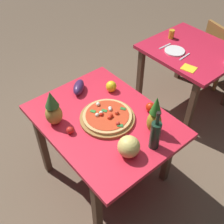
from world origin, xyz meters
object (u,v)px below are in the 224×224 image
object	(u,v)px
pizza_board	(107,118)
background_table	(190,58)
eggplant	(79,87)
knife_utensil	(185,57)
napkin_folded	(189,68)
tomato_near_board	(70,130)
pineapple_right	(53,110)
display_table	(104,127)
drinking_glass_juice	(171,34)
fork_utensil	(165,46)
pizza	(107,116)
bell_pepper	(111,86)
melon	(129,147)
dining_chair	(220,51)
tomato_by_bottle	(150,107)
pineapple_left	(155,117)
dinner_plate	(175,51)
wine_bottle	(155,134)

from	to	relation	value
pizza_board	background_table	bearing A→B (deg)	99.77
eggplant	knife_utensil	xyz separation A→B (m)	(0.25, 1.19, -0.04)
napkin_folded	tomato_near_board	bearing A→B (deg)	-91.61
pineapple_right	napkin_folded	distance (m)	1.45
display_table	pizza_board	size ratio (longest dim) A/B	2.66
drinking_glass_juice	fork_utensil	world-z (taller)	drinking_glass_juice
background_table	fork_utensil	distance (m)	0.32
pizza	bell_pepper	bearing A→B (deg)	135.19
background_table	melon	world-z (taller)	melon
pizza	melon	size ratio (longest dim) A/B	2.45
background_table	dining_chair	xyz separation A→B (m)	(-0.01, 0.66, -0.18)
tomato_by_bottle	eggplant	bearing A→B (deg)	-152.74
bell_pepper	tomato_near_board	xyz separation A→B (m)	(0.19, -0.58, -0.02)
background_table	eggplant	xyz separation A→B (m)	(-0.20, -1.37, 0.16)
pineapple_right	tomato_by_bottle	distance (m)	0.80
background_table	napkin_folded	distance (m)	0.40
melon	bell_pepper	bearing A→B (deg)	149.80
drinking_glass_juice	display_table	bearing A→B (deg)	-69.46
pineapple_right	drinking_glass_juice	distance (m)	1.79
background_table	knife_utensil	distance (m)	0.23
pineapple_left	display_table	bearing A→B (deg)	-148.67
background_table	tomato_near_board	bearing A→B (deg)	-84.23
drinking_glass_juice	tomato_near_board	bearing A→B (deg)	-74.24
bell_pepper	drinking_glass_juice	size ratio (longest dim) A/B	1.05
dining_chair	drinking_glass_juice	xyz separation A→B (m)	(-0.31, -0.65, 0.34)
pizza	eggplant	xyz separation A→B (m)	(-0.45, 0.03, 0.01)
pineapple_left	bell_pepper	distance (m)	0.61
pineapple_left	pineapple_right	size ratio (longest dim) A/B	1.09
eggplant	pineapple_left	bearing A→B (deg)	11.61
drinking_glass_juice	melon	bearing A→B (deg)	-58.60
tomato_near_board	pizza	bearing A→B (deg)	77.88
pizza	tomato_near_board	size ratio (longest dim) A/B	6.53
pizza	display_table	bearing A→B (deg)	-131.37
dining_chair	pizza	size ratio (longest dim) A/B	2.12
knife_utensil	pizza	bearing A→B (deg)	-85.32
bell_pepper	tomato_near_board	size ratio (longest dim) A/B	1.72
pineapple_right	tomato_near_board	size ratio (longest dim) A/B	5.16
pizza	drinking_glass_juice	xyz separation A→B (m)	(-0.56, 1.41, 0.01)
pizza_board	melon	xyz separation A→B (m)	(0.37, -0.11, 0.07)
knife_utensil	pineapple_right	bearing A→B (deg)	-96.10
display_table	background_table	bearing A→B (deg)	98.90
pineapple_left	dinner_plate	size ratio (longest dim) A/B	1.57
tomato_by_bottle	dinner_plate	bearing A→B (deg)	118.90
background_table	tomato_by_bottle	bearing A→B (deg)	-69.69
wine_bottle	bell_pepper	xyz separation A→B (m)	(-0.70, 0.18, -0.08)
wine_bottle	napkin_folded	world-z (taller)	wine_bottle
dining_chair	bell_pepper	bearing A→B (deg)	103.69
dinner_plate	pineapple_right	bearing A→B (deg)	-86.68
eggplant	display_table	bearing A→B (deg)	-7.05
tomato_near_board	fork_utensil	world-z (taller)	tomato_near_board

